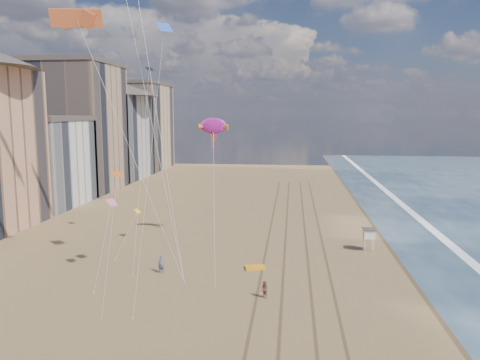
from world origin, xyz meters
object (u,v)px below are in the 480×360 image
grounded_kite (255,267)px  kite_flyer_b (264,290)px  lifeguard_stand (369,234)px  show_kite (214,126)px  kite_flyer_a (161,264)px

grounded_kite → kite_flyer_b: kite_flyer_b is taller
lifeguard_stand → kite_flyer_b: bearing=-126.0°
grounded_kite → show_kite: show_kite is taller
kite_flyer_a → grounded_kite: bearing=13.2°
grounded_kite → kite_flyer_b: 8.65m
kite_flyer_a → lifeguard_stand: bearing=23.4°
kite_flyer_a → kite_flyer_b: kite_flyer_a is taller
lifeguard_stand → show_kite: 24.60m
show_kite → kite_flyer_a: bearing=-104.5°
grounded_kite → kite_flyer_a: 10.50m
grounded_kite → kite_flyer_a: kite_flyer_a is taller
grounded_kite → lifeguard_stand: bearing=16.7°
show_kite → kite_flyer_b: (8.13, -19.72, -14.87)m
grounded_kite → show_kite: (-6.55, 11.25, 15.60)m
show_kite → lifeguard_stand: bearing=-7.9°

